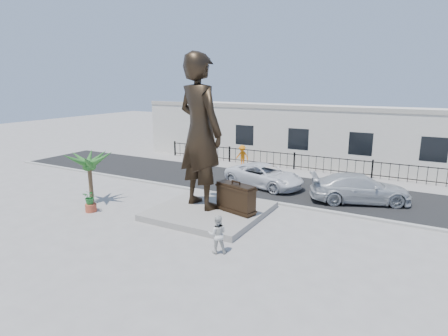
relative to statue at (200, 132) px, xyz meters
The scene contains 16 objects.
ground 4.49m from the statue, 55.31° to the right, with size 100.00×100.00×0.00m, color #9E9991.
street 7.67m from the statue, 80.33° to the left, with size 40.00×7.00×0.01m, color black.
curb 5.07m from the statue, 69.47° to the left, with size 40.00×0.25×0.12m, color #A5A399.
far_sidewalk 11.23m from the statue, 84.01° to the left, with size 40.00×2.50×0.02m, color #9E9991.
plinth 3.96m from the statue, ahead, with size 5.20×5.20×0.30m, color gray.
fence 11.79m from the statue, 84.43° to the left, with size 22.00×0.10×1.20m, color black.
building 15.57m from the statue, 85.94° to the left, with size 28.00×7.00×4.40m, color silver.
statue is the anchor object (origin of this frame).
suitcase 3.64m from the statue, ahead, with size 1.99×0.63×1.40m, color black.
tourist 5.84m from the statue, 50.00° to the right, with size 0.74×0.58×1.52m, color silver.
car_white 6.78m from the statue, 80.45° to the left, with size 2.34×5.07×1.41m, color white.
car_silver 9.29m from the statue, 39.03° to the left, with size 2.14×5.27×1.53m, color #B4B8B9.
worker 11.08m from the statue, 105.08° to the left, with size 1.06×0.61×1.64m, color orange.
palm_tree 7.43m from the statue, 164.12° to the right, with size 1.80×1.80×3.20m, color #255C21, non-canonical shape.
planter 6.80m from the statue, 150.34° to the right, with size 0.56×0.56×0.40m, color #B1482F.
shrub 6.49m from the statue, 150.34° to the right, with size 0.66×0.58×0.74m, color #236B2A.
Camera 1 is at (8.71, -13.64, 6.46)m, focal length 30.00 mm.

